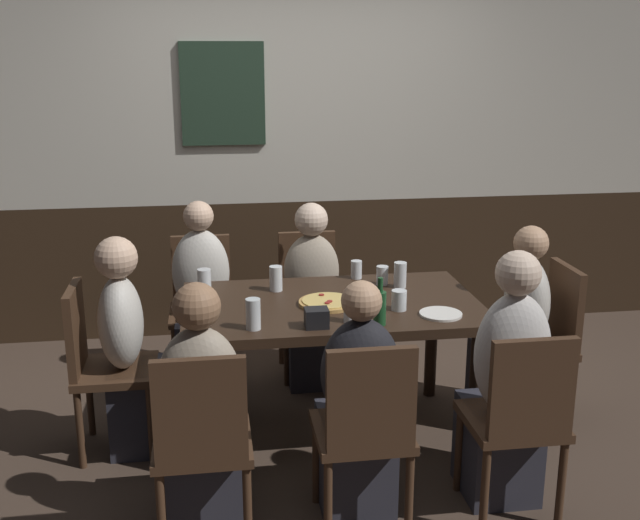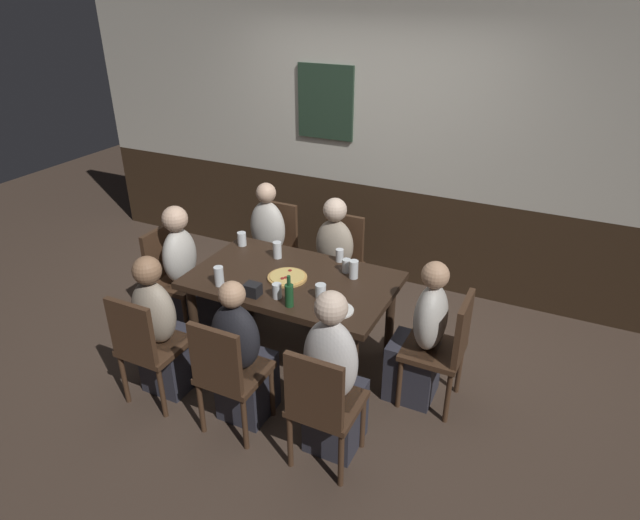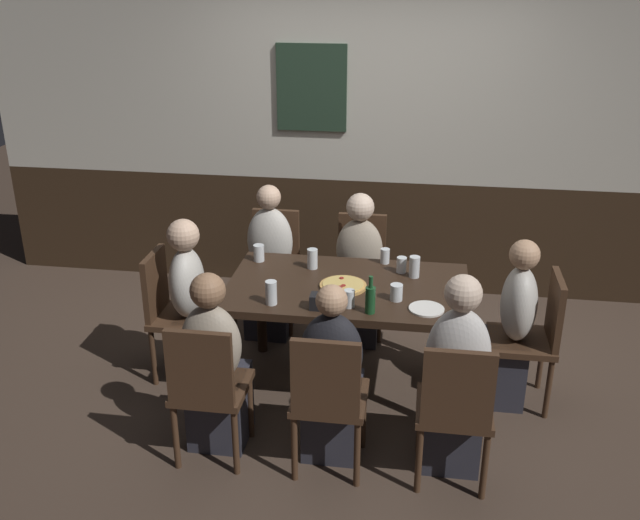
% 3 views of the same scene
% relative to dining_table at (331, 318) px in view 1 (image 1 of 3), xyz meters
% --- Properties ---
extents(ground_plane, '(12.00, 12.00, 0.00)m').
position_rel_dining_table_xyz_m(ground_plane, '(0.00, 0.00, -0.65)').
color(ground_plane, '#423328').
extents(wall_back, '(6.40, 0.13, 2.60)m').
position_rel_dining_table_xyz_m(wall_back, '(-0.00, 1.65, 0.65)').
color(wall_back, '#332316').
rests_on(wall_back, ground_plane).
extents(dining_table, '(1.51, 0.92, 0.74)m').
position_rel_dining_table_xyz_m(dining_table, '(0.00, 0.00, 0.00)').
color(dining_table, black).
rests_on(dining_table, ground_plane).
extents(chair_head_west, '(0.40, 0.40, 0.88)m').
position_rel_dining_table_xyz_m(chair_head_west, '(-1.17, 0.00, -0.16)').
color(chair_head_west, '#422B1C').
rests_on(chair_head_west, ground_plane).
extents(chair_mid_near, '(0.40, 0.40, 0.88)m').
position_rel_dining_table_xyz_m(chair_mid_near, '(0.00, -0.88, -0.16)').
color(chair_mid_near, '#422B1C').
rests_on(chair_mid_near, ground_plane).
extents(chair_left_far, '(0.40, 0.40, 0.88)m').
position_rel_dining_table_xyz_m(chair_left_far, '(-0.67, 0.88, -0.16)').
color(chair_left_far, '#422B1C').
rests_on(chair_left_far, ground_plane).
extents(chair_mid_far, '(0.40, 0.40, 0.88)m').
position_rel_dining_table_xyz_m(chair_mid_far, '(0.00, 0.88, -0.16)').
color(chair_mid_far, '#422B1C').
rests_on(chair_mid_far, ground_plane).
extents(chair_left_near, '(0.40, 0.40, 0.88)m').
position_rel_dining_table_xyz_m(chair_left_near, '(-0.67, -0.88, -0.16)').
color(chair_left_near, '#422B1C').
rests_on(chair_left_near, ground_plane).
extents(chair_head_east, '(0.40, 0.40, 0.88)m').
position_rel_dining_table_xyz_m(chair_head_east, '(1.17, 0.00, -0.16)').
color(chair_head_east, '#422B1C').
rests_on(chair_head_east, ground_plane).
extents(chair_right_near, '(0.40, 0.40, 0.88)m').
position_rel_dining_table_xyz_m(chair_right_near, '(0.67, -0.88, -0.16)').
color(chair_right_near, '#422B1C').
rests_on(chair_right_near, ground_plane).
extents(person_head_west, '(0.37, 0.34, 1.12)m').
position_rel_dining_table_xyz_m(person_head_west, '(-1.01, 0.00, -0.18)').
color(person_head_west, '#2D2D38').
rests_on(person_head_west, ground_plane).
extents(person_mid_near, '(0.34, 0.37, 1.09)m').
position_rel_dining_table_xyz_m(person_mid_near, '(0.00, -0.71, -0.20)').
color(person_mid_near, '#2D2D38').
rests_on(person_mid_near, ground_plane).
extents(person_left_far, '(0.34, 0.37, 1.14)m').
position_rel_dining_table_xyz_m(person_left_far, '(-0.67, 0.71, -0.18)').
color(person_left_far, '#2D2D38').
rests_on(person_left_far, ground_plane).
extents(person_mid_far, '(0.34, 0.37, 1.11)m').
position_rel_dining_table_xyz_m(person_mid_far, '(-0.00, 0.71, -0.19)').
color(person_mid_far, '#2D2D38').
rests_on(person_mid_far, ground_plane).
extents(person_left_near, '(0.34, 0.37, 1.11)m').
position_rel_dining_table_xyz_m(person_left_near, '(-0.67, -0.71, -0.19)').
color(person_left_near, '#2D2D38').
rests_on(person_left_near, ground_plane).
extents(person_head_east, '(0.37, 0.34, 1.11)m').
position_rel_dining_table_xyz_m(person_head_east, '(1.01, 0.00, -0.19)').
color(person_head_east, '#2D2D38').
rests_on(person_head_east, ground_plane).
extents(person_right_near, '(0.34, 0.37, 1.19)m').
position_rel_dining_table_xyz_m(person_right_near, '(0.67, -0.71, -0.15)').
color(person_right_near, '#2D2D38').
rests_on(person_right_near, ground_plane).
extents(pizza, '(0.29, 0.29, 0.03)m').
position_rel_dining_table_xyz_m(pizza, '(-0.03, -0.03, 0.10)').
color(pizza, tan).
rests_on(pizza, dining_table).
extents(pint_glass_stout, '(0.06, 0.06, 0.10)m').
position_rel_dining_table_xyz_m(pint_glass_stout, '(0.21, 0.40, 0.13)').
color(pint_glass_stout, silver).
rests_on(pint_glass_stout, dining_table).
extents(tumbler_short, '(0.07, 0.07, 0.11)m').
position_rel_dining_table_xyz_m(tumbler_short, '(-0.64, 0.31, 0.14)').
color(tumbler_short, silver).
rests_on(tumbler_short, dining_table).
extents(beer_glass_tall, '(0.07, 0.07, 0.10)m').
position_rel_dining_table_xyz_m(beer_glass_tall, '(0.33, 0.26, 0.13)').
color(beer_glass_tall, silver).
rests_on(beer_glass_tall, dining_table).
extents(pint_glass_amber, '(0.07, 0.07, 0.11)m').
position_rel_dining_table_xyz_m(pint_glass_amber, '(0.04, -0.30, 0.13)').
color(pint_glass_amber, silver).
rests_on(pint_glass_amber, dining_table).
extents(beer_glass_half, '(0.07, 0.07, 0.15)m').
position_rel_dining_table_xyz_m(beer_glass_half, '(-0.42, -0.33, 0.15)').
color(beer_glass_half, silver).
rests_on(beer_glass_half, dining_table).
extents(pint_glass_pale, '(0.08, 0.08, 0.10)m').
position_rel_dining_table_xyz_m(pint_glass_pale, '(0.31, -0.16, 0.13)').
color(pint_glass_pale, silver).
rests_on(pint_glass_pale, dining_table).
extents(highball_clear, '(0.07, 0.07, 0.13)m').
position_rel_dining_table_xyz_m(highball_clear, '(-0.26, 0.24, 0.14)').
color(highball_clear, silver).
rests_on(highball_clear, dining_table).
extents(tumbler_water, '(0.07, 0.07, 0.14)m').
position_rel_dining_table_xyz_m(tumbler_water, '(0.41, 0.20, 0.15)').
color(tumbler_water, silver).
rests_on(tumbler_water, dining_table).
extents(beer_bottle_green, '(0.06, 0.06, 0.23)m').
position_rel_dining_table_xyz_m(beer_bottle_green, '(0.17, -0.36, 0.17)').
color(beer_bottle_green, '#194723').
rests_on(beer_bottle_green, dining_table).
extents(plate_white_large, '(0.21, 0.21, 0.01)m').
position_rel_dining_table_xyz_m(plate_white_large, '(0.50, -0.27, 0.09)').
color(plate_white_large, white).
rests_on(plate_white_large, dining_table).
extents(condiment_caddy, '(0.11, 0.09, 0.09)m').
position_rel_dining_table_xyz_m(condiment_caddy, '(-0.13, -0.34, 0.13)').
color(condiment_caddy, black).
rests_on(condiment_caddy, dining_table).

